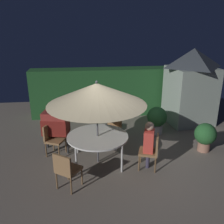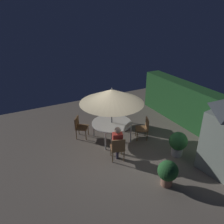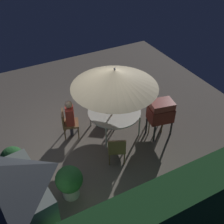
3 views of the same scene
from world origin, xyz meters
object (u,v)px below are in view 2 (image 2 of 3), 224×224
bbq_grill (115,107)px  potted_plant_by_shed (168,172)px  chair_toward_hedge (110,114)px  person_in_red (117,140)px  potted_plant_by_grill (178,143)px  chair_near_shed (118,147)px  chair_toward_house (80,126)px  patio_table (112,124)px  chair_far_side (144,127)px  patio_umbrella (112,96)px

bbq_grill → potted_plant_by_shed: 4.26m
chair_toward_hedge → person_in_red: person_in_red is taller
chair_toward_hedge → potted_plant_by_grill: (3.27, 1.06, -0.00)m
chair_near_shed → chair_toward_house: same height
patio_table → chair_far_side: chair_far_side is taller
chair_toward_hedge → chair_toward_house: same height
patio_table → bbq_grill: bearing=146.1°
bbq_grill → chair_toward_house: bearing=-78.5°
chair_far_side → potted_plant_by_grill: 1.56m
patio_umbrella → chair_far_side: patio_umbrella is taller
chair_near_shed → chair_far_side: same height
patio_table → potted_plant_by_grill: bearing=38.0°
chair_far_side → chair_toward_house: same height
chair_toward_hedge → potted_plant_by_shed: (4.30, -0.28, -0.04)m
patio_table → chair_far_side: (0.55, 1.17, -0.20)m
potted_plant_by_grill → person_in_red: (-0.81, -2.03, 0.26)m
chair_toward_house → potted_plant_by_shed: bearing=19.2°
potted_plant_by_shed → chair_far_side: bearing=160.3°
bbq_grill → potted_plant_by_shed: bbq_grill is taller
person_in_red → chair_far_side: bearing=113.4°
chair_toward_hedge → chair_toward_house: 1.69m
patio_table → patio_umbrella: bearing=-14.0°
bbq_grill → patio_umbrella: bearing=-33.9°
chair_near_shed → chair_far_side: size_ratio=1.00×
patio_umbrella → chair_toward_hedge: (-1.22, 0.55, -1.36)m
bbq_grill → chair_near_shed: (2.45, -1.21, -0.33)m
chair_far_side → chair_near_shed: bearing=-64.6°
bbq_grill → person_in_red: person_in_red is taller
patio_umbrella → potted_plant_by_shed: (3.08, 0.27, -1.40)m
patio_table → chair_far_side: size_ratio=1.76×
patio_umbrella → person_in_red: (1.24, -0.43, -1.10)m
patio_table → chair_toward_house: bearing=-125.2°
chair_toward_hedge → person_in_red: 2.66m
patio_umbrella → potted_plant_by_grill: patio_umbrella is taller
chair_far_side → potted_plant_by_shed: chair_far_side is taller
person_in_red → bbq_grill: bearing=153.5°
bbq_grill → chair_toward_house: bbq_grill is taller
chair_near_shed → person_in_red: size_ratio=0.71×
chair_toward_hedge → potted_plant_by_grill: potted_plant_by_grill is taller
chair_far_side → chair_toward_house: size_ratio=1.00×
potted_plant_by_shed → patio_umbrella: bearing=-175.1°
chair_near_shed → bbq_grill: bearing=153.7°
chair_near_shed → chair_toward_hedge: same height
patio_umbrella → potted_plant_by_grill: size_ratio=2.70×
bbq_grill → potted_plant_by_grill: 3.31m
potted_plant_by_shed → person_in_red: person_in_red is taller
potted_plant_by_shed → chair_toward_hedge: bearing=176.3°
person_in_red → chair_toward_hedge: bearing=158.4°
potted_plant_by_shed → chair_toward_house: bearing=-160.8°
chair_toward_hedge → chair_far_side: bearing=19.5°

